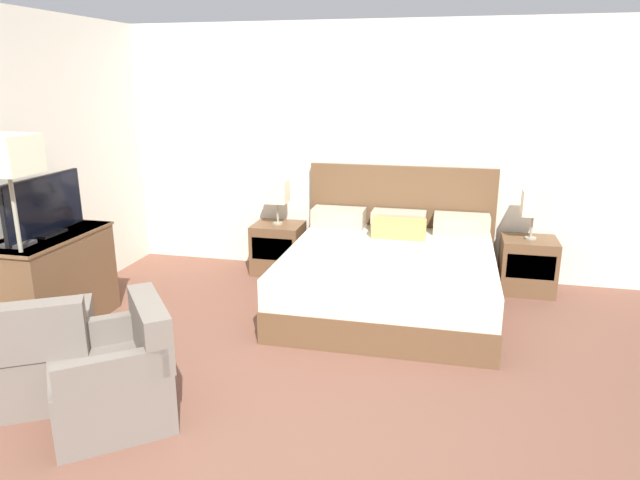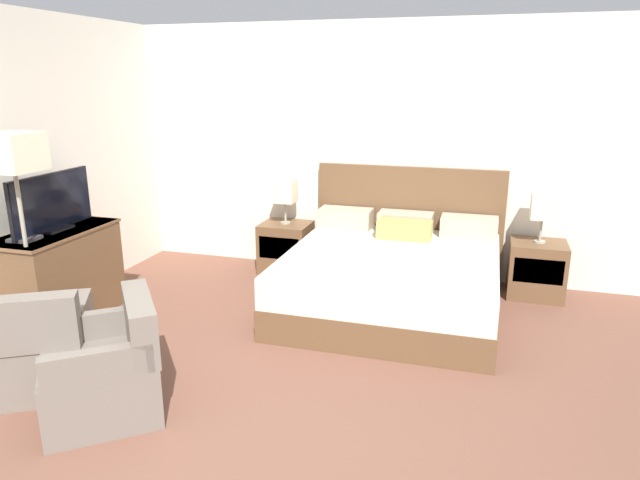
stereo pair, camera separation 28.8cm
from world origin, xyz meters
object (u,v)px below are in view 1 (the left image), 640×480
at_px(bed, 390,274).
at_px(dresser, 52,281).
at_px(table_lamp_left, 277,192).
at_px(tv, 44,207).
at_px(book_red_cover, 18,244).
at_px(floor_lamp, 8,169).
at_px(nightstand_right, 528,265).
at_px(table_lamp_right, 534,204).
at_px(armchair_companion, 117,378).
at_px(nightstand_left, 278,248).
at_px(armchair_by_window, 39,359).

xyz_separation_m(bed, dresser, (-2.74, -1.14, 0.11)).
xyz_separation_m(table_lamp_left, tv, (-1.44, -1.80, 0.16)).
height_order(book_red_cover, floor_lamp, floor_lamp).
height_order(nightstand_right, dresser, dresser).
height_order(table_lamp_right, floor_lamp, floor_lamp).
xyz_separation_m(bed, floor_lamp, (-2.61, -1.59, 1.14)).
height_order(dresser, tv, tv).
bearing_deg(table_lamp_right, tv, -156.01).
distance_m(bed, floor_lamp, 3.26).
distance_m(table_lamp_left, dresser, 2.38).
height_order(bed, armchair_companion, bed).
distance_m(table_lamp_left, tv, 2.31).
relative_size(nightstand_right, dresser, 0.50).
distance_m(bed, table_lamp_left, 1.59).
bearing_deg(nightstand_left, bed, -27.78).
relative_size(bed, floor_lamp, 1.18).
height_order(nightstand_left, tv, tv).
height_order(table_lamp_left, floor_lamp, floor_lamp).
bearing_deg(nightstand_right, bed, -152.21).
bearing_deg(dresser, nightstand_right, 24.27).
bearing_deg(table_lamp_right, bed, -152.16).
bearing_deg(floor_lamp, nightstand_left, 60.25).
bearing_deg(book_red_cover, table_lamp_left, 55.86).
bearing_deg(table_lamp_left, book_red_cover, -124.14).
height_order(tv, book_red_cover, tv).
xyz_separation_m(table_lamp_right, tv, (-4.05, -1.80, 0.16)).
bearing_deg(armchair_by_window, nightstand_left, 74.41).
bearing_deg(armchair_companion, nightstand_right, 46.88).
distance_m(table_lamp_left, book_red_cover, 2.58).
height_order(nightstand_left, armchair_companion, armchair_companion).
height_order(armchair_by_window, armchair_companion, same).
bearing_deg(book_red_cover, armchair_companion, -31.71).
bearing_deg(nightstand_left, nightstand_right, 0.00).
xyz_separation_m(dresser, armchair_by_window, (0.65, -1.01, -0.14)).
distance_m(dresser, armchair_companion, 1.71).
relative_size(armchair_companion, floor_lamp, 0.57).
xyz_separation_m(nightstand_left, armchair_by_window, (-0.79, -2.83, 0.01)).
height_order(dresser, armchair_by_window, dresser).
distance_m(bed, table_lamp_right, 1.59).
height_order(bed, table_lamp_left, bed).
distance_m(bed, armchair_companion, 2.68).
height_order(table_lamp_left, armchair_by_window, table_lamp_left).
bearing_deg(dresser, floor_lamp, -72.87).
distance_m(nightstand_right, floor_lamp, 4.68).
height_order(nightstand_left, armchair_by_window, armchair_by_window).
xyz_separation_m(nightstand_right, floor_lamp, (-3.91, -2.28, 1.18)).
distance_m(table_lamp_right, dresser, 4.47).
relative_size(table_lamp_left, dresser, 0.44).
distance_m(bed, nightstand_left, 1.47).
bearing_deg(bed, nightstand_left, 152.22).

